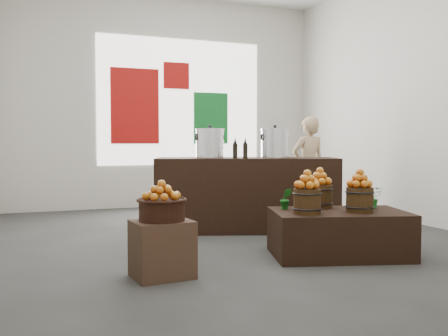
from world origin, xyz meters
name	(u,v)px	position (x,y,z in m)	size (l,w,h in m)	color
ground	(236,239)	(0.00, 0.00, 0.00)	(7.00, 7.00, 0.00)	#393937
back_wall	(166,102)	(0.00, 3.50, 2.00)	(6.00, 0.04, 4.00)	beige
back_opening	(181,102)	(0.30, 3.48, 2.00)	(3.20, 0.02, 2.40)	white
deco_red_left	(135,106)	(-0.60, 3.47, 1.90)	(0.90, 0.04, 1.40)	#A00F0C
deco_green_right	(211,118)	(0.90, 3.47, 1.70)	(0.70, 0.04, 1.00)	#0F6523
deco_red_upper	(176,76)	(0.20, 3.47, 2.50)	(0.50, 0.04, 0.50)	#A00F0C
crate	(162,249)	(-1.33, -1.44, 0.26)	(0.52, 0.43, 0.52)	brown
wicker_basket	(162,210)	(-1.33, -1.44, 0.61)	(0.42, 0.42, 0.19)	black
apples_in_basket	(162,190)	(-1.33, -1.44, 0.80)	(0.32, 0.32, 0.17)	#930704
display_table	(339,233)	(0.66, -1.30, 0.25)	(1.42, 0.87, 0.49)	black
apple_bucket_front_left	(307,201)	(0.22, -1.37, 0.62)	(0.28, 0.28, 0.26)	#3E2710
apples_in_bucket_front_left	(307,180)	(0.22, -1.37, 0.85)	(0.21, 0.21, 0.19)	#930704
apple_bucket_front_right	(360,200)	(0.81, -1.45, 0.62)	(0.28, 0.28, 0.26)	#3E2710
apples_in_bucket_front_right	(360,179)	(0.81, -1.45, 0.85)	(0.21, 0.21, 0.19)	#930704
apple_bucket_rear	(320,196)	(0.60, -1.01, 0.62)	(0.28, 0.28, 0.26)	#3E2710
apples_in_bucket_rear	(320,176)	(0.60, -1.01, 0.85)	(0.21, 0.21, 0.19)	#930704
herb_garnish_right	(372,197)	(1.14, -1.23, 0.61)	(0.21, 0.19, 0.24)	#15671A
herb_garnish_left	(286,199)	(0.18, -0.98, 0.61)	(0.13, 0.10, 0.24)	#15671A
counter	(246,194)	(0.36, 0.50, 0.51)	(2.48, 0.79, 1.01)	black
stock_pot_left	(210,144)	(-0.12, 0.67, 1.21)	(0.38, 0.38, 0.38)	silver
stock_pot_center	(275,144)	(0.73, 0.37, 1.21)	(0.38, 0.38, 0.38)	silver
oil_cruets	(248,148)	(0.27, 0.27, 1.15)	(0.18, 0.07, 0.28)	black
shopper	(308,166)	(1.88, 1.39, 0.83)	(0.60, 0.40, 1.66)	tan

